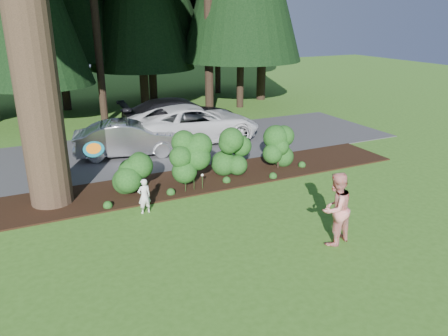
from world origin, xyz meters
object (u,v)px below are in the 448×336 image
object	(u,v)px
car_silver_wagon	(129,139)
car_dark_suv	(181,116)
frisbee	(94,149)
car_white_suv	(194,124)
child	(144,196)
adult	(335,209)

from	to	relation	value
car_silver_wagon	car_dark_suv	size ratio (longest dim) A/B	0.75
car_silver_wagon	frisbee	bearing A→B (deg)	169.20
car_dark_suv	car_white_suv	bearing A→B (deg)	-175.71
car_silver_wagon	car_white_suv	distance (m)	3.27
car_dark_suv	child	bearing A→B (deg)	157.37
adult	frisbee	world-z (taller)	frisbee
child	frisbee	world-z (taller)	frisbee
car_silver_wagon	frisbee	distance (m)	6.13
car_white_suv	frisbee	size ratio (longest dim) A/B	10.17
car_silver_wagon	adult	world-z (taller)	adult
car_white_suv	frisbee	xyz separation A→B (m)	(-5.42, -6.32, 1.26)
car_silver_wagon	car_white_suv	size ratio (longest dim) A/B	0.73
child	frisbee	xyz separation A→B (m)	(-1.28, 0.04, 1.59)
child	adult	size ratio (longest dim) A/B	0.56
car_silver_wagon	car_dark_suv	bearing A→B (deg)	-39.93
car_dark_suv	child	world-z (taller)	car_dark_suv
car_silver_wagon	adult	bearing A→B (deg)	-151.77
frisbee	car_white_suv	bearing A→B (deg)	49.39
car_silver_wagon	adult	xyz separation A→B (m)	(2.84, -9.38, 0.20)
car_silver_wagon	car_white_suv	xyz separation A→B (m)	(3.17, 0.79, 0.11)
car_silver_wagon	car_dark_suv	distance (m)	4.07
car_white_suv	car_dark_suv	xyz separation A→B (m)	(0.01, 1.75, 0.01)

